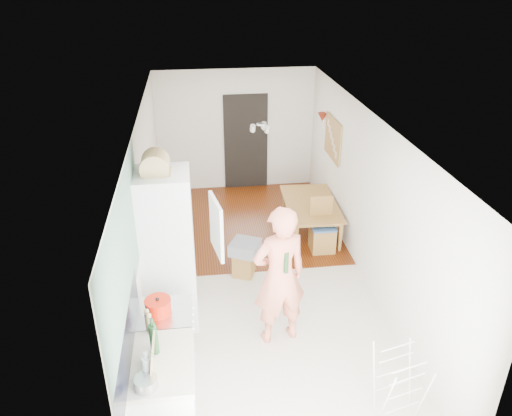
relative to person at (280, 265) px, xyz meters
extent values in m
cube|color=beige|center=(-0.07, 1.32, -1.11)|extent=(3.20, 7.00, 0.01)
cube|color=#622C07|center=(-0.07, 3.17, -1.10)|extent=(3.20, 3.30, 0.01)
cube|color=slate|center=(-1.66, -0.68, 0.74)|extent=(0.02, 3.00, 1.30)
cube|color=black|center=(-1.65, -1.23, 0.04)|extent=(0.02, 1.90, 0.50)
cube|color=black|center=(0.13, 4.80, -0.11)|extent=(0.90, 0.04, 2.00)
cube|color=silver|center=(-1.37, -1.23, -0.68)|extent=(0.60, 0.90, 0.86)
cube|color=beige|center=(-1.37, -1.23, -0.22)|extent=(0.62, 0.92, 0.06)
cube|color=silver|center=(-1.37, -0.48, -0.67)|extent=(0.60, 0.60, 0.88)
cube|color=#B8B7BA|center=(-1.37, -0.48, -0.21)|extent=(0.60, 0.60, 0.04)
cube|color=silver|center=(-1.34, 0.54, -0.03)|extent=(0.66, 0.66, 2.15)
cube|color=silver|center=(-0.73, 0.24, 0.44)|extent=(0.14, 0.56, 0.70)
cube|color=white|center=(-1.03, 0.54, 0.44)|extent=(0.02, 0.52, 0.66)
cube|color=tan|center=(1.51, 3.22, 0.44)|extent=(0.03, 0.90, 0.70)
cube|color=olive|center=(1.50, 3.22, 0.44)|extent=(0.00, 0.94, 0.74)
cone|color=maroon|center=(1.47, 3.87, 0.64)|extent=(0.18, 0.18, 0.16)
imported|color=#EA7D62|center=(0.00, 0.00, 0.00)|extent=(0.90, 0.69, 2.22)
imported|color=olive|center=(1.07, 2.69, -0.87)|extent=(0.82, 1.40, 0.48)
cube|color=gray|center=(-0.26, 1.48, -0.63)|extent=(0.55, 0.55, 0.18)
cylinder|color=red|center=(-1.43, -0.49, -0.10)|extent=(0.32, 0.32, 0.17)
cylinder|color=#B8B7BA|center=(-1.49, -1.55, -0.14)|extent=(0.25, 0.25, 0.11)
cylinder|color=#1E4221|center=(0.05, -0.12, 0.10)|extent=(0.06, 0.06, 0.27)
cylinder|color=#1E4221|center=(-1.44, -1.10, -0.02)|extent=(0.09, 0.09, 0.33)
cylinder|color=#1E4221|center=(-1.42, -1.11, -0.04)|extent=(0.09, 0.09, 0.30)
cylinder|color=beige|center=(-1.48, -1.43, -0.07)|extent=(0.10, 0.10, 0.24)
cylinder|color=tan|center=(-1.49, -0.81, -0.09)|extent=(0.06, 0.06, 0.20)
cylinder|color=tan|center=(-1.52, -0.74, -0.09)|extent=(0.06, 0.06, 0.19)
camera|label=1|loc=(-0.94, -4.96, 3.28)|focal=35.00mm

